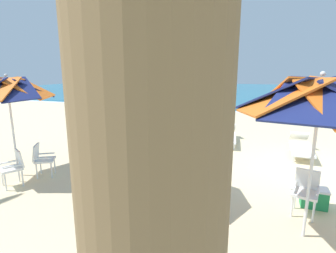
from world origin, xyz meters
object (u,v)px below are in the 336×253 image
Objects in this scene: palm_tree_1 at (154,132)px; plastic_chair_3 at (137,186)px; plastic_chair_0 at (306,190)px; sun_lounger_1 at (301,146)px; cooler_box at (314,197)px; plastic_chair_4 at (14,166)px; beach_umbrella_2 at (8,89)px; sun_lounger_2 at (227,135)px; beach_umbrella_0 at (320,98)px; plastic_chair_2 at (167,188)px; beach_umbrella_1 at (128,87)px; plastic_chair_5 at (42,158)px.

plastic_chair_3 is at bearing 118.70° from palm_tree_1.
plastic_chair_3 is at bearing -161.64° from plastic_chair_0.
sun_lounger_1 reaches higher than cooler_box.
plastic_chair_4 is 6.76m from palm_tree_1.
beach_umbrella_2 is (-6.79, -0.58, 1.76)m from plastic_chair_0.
plastic_chair_4 reaches higher than sun_lounger_2.
beach_umbrella_0 is 3.11× the size of plastic_chair_4.
plastic_chair_2 is 0.60m from plastic_chair_3.
palm_tree_1 is (-1.03, -4.72, 2.09)m from plastic_chair_0.
plastic_chair_2 is at bearing 15.63° from plastic_chair_3.
plastic_chair_3 is 0.33× the size of beach_umbrella_2.
beach_umbrella_1 is (-3.35, 0.20, 0.07)m from beach_umbrella_0.
plastic_chair_4 is 0.40× the size of sun_lounger_1.
sun_lounger_2 is at bearing 118.98° from cooler_box.
beach_umbrella_2 is 0.63× the size of palm_tree_1.
sun_lounger_2 is 4.41× the size of cooler_box.
palm_tree_1 is at bearing -103.81° from cooler_box.
plastic_chair_5 is at bearing 75.43° from plastic_chair_4.
sun_lounger_1 is at bearing -13.86° from sun_lounger_2.
sun_lounger_1 is (3.40, 5.00, -0.22)m from plastic_chair_3.
plastic_chair_5 reaches higher than cooler_box.
plastic_chair_0 is 0.33× the size of beach_umbrella_2.
plastic_chair_3 is at bearing -11.69° from plastic_chair_5.
plastic_chair_0 is 1.00× the size of plastic_chair_4.
sun_lounger_1 is 3.62m from cooler_box.
beach_umbrella_2 is at bearing -132.11° from sun_lounger_2.
beach_umbrella_2 is (-3.35, 0.00, -0.13)m from beach_umbrella_1.
beach_umbrella_1 is at bearing 120.15° from palm_tree_1.
plastic_chair_2 is 0.21× the size of palm_tree_1.
plastic_chair_2 is at bearing -3.68° from beach_umbrella_2.
plastic_chair_4 is at bearing -177.16° from plastic_chair_2.
plastic_chair_0 is at bearing 77.69° from palm_tree_1.
plastic_chair_2 is 1.00× the size of plastic_chair_3.
plastic_chair_4 is (-3.81, -0.19, 0.00)m from plastic_chair_2.
plastic_chair_2 is at bearing 110.61° from palm_tree_1.
plastic_chair_0 is at bearing 9.41° from plastic_chair_4.
cooler_box is (7.01, 0.94, -2.05)m from beach_umbrella_2.
sun_lounger_2 is 9.65m from palm_tree_1.
sun_lounger_2 is at bearing 86.15° from plastic_chair_2.
plastic_chair_5 is at bearing 139.57° from palm_tree_1.
beach_umbrella_1 is 0.66× the size of palm_tree_1.
beach_umbrella_1 reaches higher than plastic_chair_5.
plastic_chair_0 is 1.73× the size of cooler_box.
beach_umbrella_1 is 4.80m from palm_tree_1.
beach_umbrella_0 reaches higher than plastic_chair_3.
sun_lounger_2 is at bearing 96.67° from palm_tree_1.
sun_lounger_2 is (0.37, 5.44, -0.22)m from plastic_chair_2.
plastic_chair_3 reaches higher than sun_lounger_2.
cooler_box is (3.66, 0.94, -2.18)m from beach_umbrella_1.
beach_umbrella_0 is at bearing -95.13° from sun_lounger_1.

